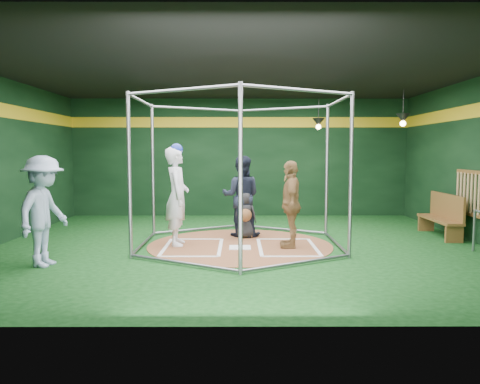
{
  "coord_description": "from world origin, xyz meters",
  "views": [
    {
      "loc": [
        -0.03,
        -9.54,
        1.94
      ],
      "look_at": [
        0.0,
        0.1,
        1.1
      ],
      "focal_mm": 35.0,
      "sensor_mm": 36.0,
      "label": 1
    }
  ],
  "objects_px": {
    "umpire": "(241,196)",
    "dugout_bench": "(443,215)",
    "visitor_leopard": "(291,204)",
    "batter_figure": "(177,195)"
  },
  "relations": [
    {
      "from": "visitor_leopard",
      "to": "umpire",
      "type": "bearing_deg",
      "value": -138.04
    },
    {
      "from": "dugout_bench",
      "to": "visitor_leopard",
      "type": "bearing_deg",
      "value": -161.39
    },
    {
      "from": "batter_figure",
      "to": "dugout_bench",
      "type": "distance_m",
      "value": 6.02
    },
    {
      "from": "batter_figure",
      "to": "dugout_bench",
      "type": "height_order",
      "value": "batter_figure"
    },
    {
      "from": "batter_figure",
      "to": "umpire",
      "type": "bearing_deg",
      "value": 37.83
    },
    {
      "from": "batter_figure",
      "to": "umpire",
      "type": "height_order",
      "value": "batter_figure"
    },
    {
      "from": "visitor_leopard",
      "to": "dugout_bench",
      "type": "height_order",
      "value": "visitor_leopard"
    },
    {
      "from": "batter_figure",
      "to": "visitor_leopard",
      "type": "distance_m",
      "value": 2.33
    },
    {
      "from": "umpire",
      "to": "dugout_bench",
      "type": "height_order",
      "value": "umpire"
    },
    {
      "from": "visitor_leopard",
      "to": "dugout_bench",
      "type": "xyz_separation_m",
      "value": [
        3.61,
        1.21,
        -0.39
      ]
    }
  ]
}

